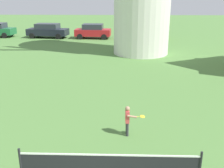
# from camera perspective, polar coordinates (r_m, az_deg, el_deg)

# --- Properties ---
(tennis_net) EXTENTS (4.47, 0.06, 1.10)m
(tennis_net) POSITION_cam_1_polar(r_m,az_deg,el_deg) (6.83, -0.55, -16.97)
(tennis_net) COLOR black
(tennis_net) RESTS_ON ground_plane
(player_far) EXTENTS (0.68, 0.42, 1.08)m
(player_far) POSITION_cam_1_polar(r_m,az_deg,el_deg) (9.18, 3.48, -7.48)
(player_far) COLOR #333338
(player_far) RESTS_ON ground_plane
(parked_car_black) EXTENTS (4.62, 2.33, 1.56)m
(parked_car_black) POSITION_cam_1_polar(r_m,az_deg,el_deg) (30.91, -13.59, 11.09)
(parked_car_black) COLOR #1E232D
(parked_car_black) RESTS_ON ground_plane
(parked_car_red) EXTENTS (3.92, 2.07, 1.56)m
(parked_car_red) POSITION_cam_1_polar(r_m,az_deg,el_deg) (29.69, -4.10, 11.25)
(parked_car_red) COLOR red
(parked_car_red) RESTS_ON ground_plane
(parked_car_mustard) EXTENTS (4.09, 2.15, 1.56)m
(parked_car_mustard) POSITION_cam_1_polar(r_m,az_deg,el_deg) (29.93, 7.42, 11.21)
(parked_car_mustard) COLOR #999919
(parked_car_mustard) RESTS_ON ground_plane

